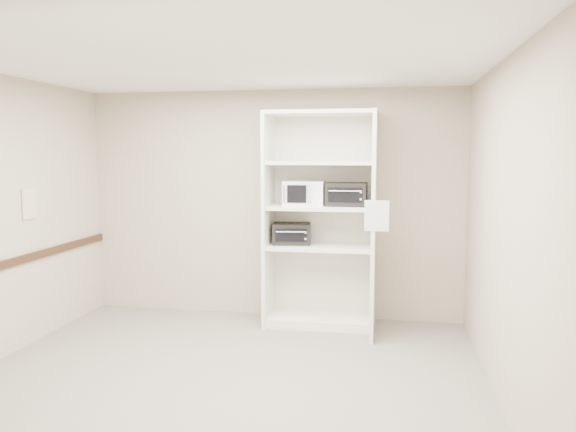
% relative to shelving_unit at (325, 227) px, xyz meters
% --- Properties ---
extents(floor, '(4.50, 4.00, 0.01)m').
position_rel_shelving_unit_xyz_m(floor, '(-0.67, -1.70, -1.13)').
color(floor, '#645E53').
rests_on(floor, ground).
extents(ceiling, '(4.50, 4.00, 0.01)m').
position_rel_shelving_unit_xyz_m(ceiling, '(-0.67, -1.70, 1.57)').
color(ceiling, white).
extents(wall_back, '(4.50, 0.02, 2.70)m').
position_rel_shelving_unit_xyz_m(wall_back, '(-0.67, 0.30, 0.22)').
color(wall_back, tan).
rests_on(wall_back, ground).
extents(wall_front, '(4.50, 0.02, 2.70)m').
position_rel_shelving_unit_xyz_m(wall_front, '(-0.67, -3.70, 0.22)').
color(wall_front, tan).
rests_on(wall_front, ground).
extents(wall_right, '(0.02, 4.00, 2.70)m').
position_rel_shelving_unit_xyz_m(wall_right, '(1.58, -1.70, 0.22)').
color(wall_right, tan).
rests_on(wall_right, ground).
extents(shelving_unit, '(1.24, 0.92, 2.42)m').
position_rel_shelving_unit_xyz_m(shelving_unit, '(0.00, 0.00, 0.00)').
color(shelving_unit, silver).
rests_on(shelving_unit, floor).
extents(microwave, '(0.47, 0.36, 0.28)m').
position_rel_shelving_unit_xyz_m(microwave, '(-0.24, 0.05, 0.38)').
color(microwave, white).
rests_on(microwave, shelving_unit).
extents(toaster_oven_upper, '(0.46, 0.34, 0.26)m').
position_rel_shelving_unit_xyz_m(toaster_oven_upper, '(0.24, 0.04, 0.37)').
color(toaster_oven_upper, black).
rests_on(toaster_oven_upper, shelving_unit).
extents(toaster_oven_lower, '(0.46, 0.37, 0.24)m').
position_rel_shelving_unit_xyz_m(toaster_oven_lower, '(-0.38, 0.04, -0.09)').
color(toaster_oven_lower, black).
rests_on(toaster_oven_lower, shelving_unit).
extents(paper_sign, '(0.24, 0.02, 0.30)m').
position_rel_shelving_unit_xyz_m(paper_sign, '(0.59, -0.63, 0.20)').
color(paper_sign, white).
rests_on(paper_sign, shelving_unit).
extents(wall_poster, '(0.01, 0.22, 0.31)m').
position_rel_shelving_unit_xyz_m(wall_poster, '(-2.90, -1.12, 0.31)').
color(wall_poster, silver).
rests_on(wall_poster, wall_left).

